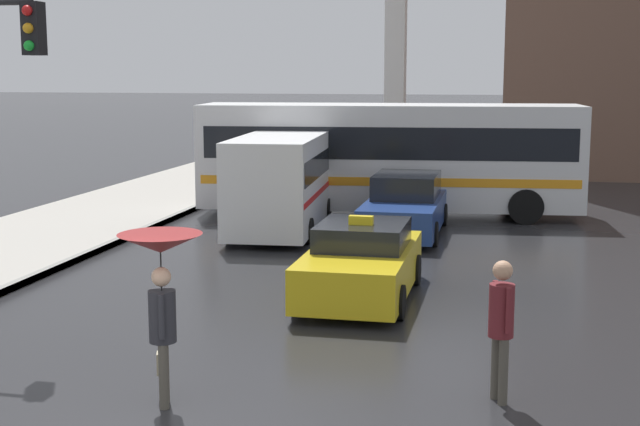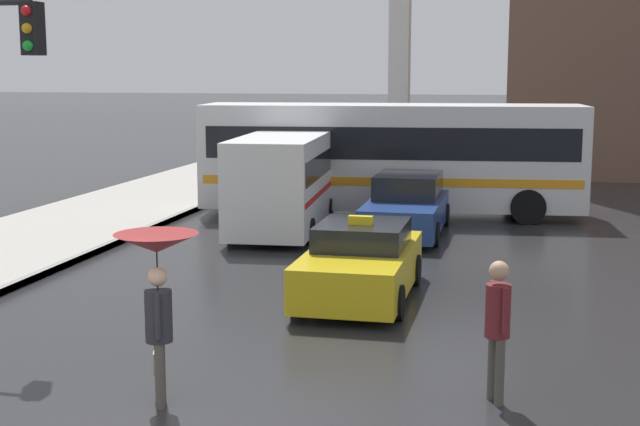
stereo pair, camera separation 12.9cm
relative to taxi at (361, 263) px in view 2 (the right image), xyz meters
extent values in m
cube|color=gold|center=(0.00, -0.04, -0.10)|extent=(1.80, 4.07, 0.77)
cube|color=black|center=(0.00, 0.17, 0.51)|extent=(1.58, 1.83, 0.44)
cylinder|color=black|center=(0.85, -1.30, -0.35)|extent=(0.20, 0.60, 0.60)
cylinder|color=black|center=(-0.86, -1.30, -0.35)|extent=(0.20, 0.60, 0.60)
cylinder|color=black|center=(0.85, 1.23, -0.35)|extent=(0.20, 0.60, 0.60)
cylinder|color=black|center=(-0.86, 1.23, -0.35)|extent=(0.20, 0.60, 0.60)
cube|color=yellow|center=(0.00, -0.04, 0.81)|extent=(0.44, 0.16, 0.16)
cube|color=navy|center=(0.02, 6.63, -0.10)|extent=(1.80, 4.77, 0.76)
cube|color=black|center=(0.02, 6.87, 0.58)|extent=(1.58, 2.15, 0.60)
cylinder|color=black|center=(0.87, 5.16, -0.35)|extent=(0.20, 0.60, 0.60)
cylinder|color=black|center=(-0.84, 5.16, -0.35)|extent=(0.20, 0.60, 0.60)
cylinder|color=black|center=(0.87, 8.11, -0.35)|extent=(0.20, 0.60, 0.60)
cylinder|color=black|center=(-0.84, 8.11, -0.35)|extent=(0.20, 0.60, 0.60)
cube|color=white|center=(-3.19, 6.49, 0.68)|extent=(2.42, 5.82, 2.33)
cube|color=black|center=(-3.19, 6.49, 1.10)|extent=(2.41, 5.37, 0.60)
cube|color=red|center=(-3.19, 6.49, 0.40)|extent=(2.43, 5.60, 0.14)
cylinder|color=black|center=(-2.11, 4.86, -0.33)|extent=(0.25, 0.64, 0.63)
cylinder|color=black|center=(-4.00, 4.72, -0.33)|extent=(0.25, 0.64, 0.63)
cylinder|color=black|center=(-2.37, 8.26, -0.33)|extent=(0.25, 0.64, 0.63)
cylinder|color=black|center=(-4.26, 8.12, -0.33)|extent=(0.25, 0.64, 0.63)
cube|color=silver|center=(-0.83, 9.65, 1.07)|extent=(10.99, 3.56, 2.92)
cube|color=black|center=(-0.83, 9.65, 1.52)|extent=(10.45, 3.53, 0.89)
cube|color=orange|center=(-0.83, 9.65, 0.46)|extent=(10.67, 3.55, 0.24)
cylinder|color=black|center=(2.81, 11.22, -0.17)|extent=(0.98, 0.37, 0.96)
cylinder|color=black|center=(3.05, 8.83, -0.17)|extent=(0.98, 0.37, 0.96)
cylinder|color=black|center=(-4.44, 10.49, -0.17)|extent=(0.98, 0.37, 0.96)
cylinder|color=black|center=(-4.20, 8.10, -0.17)|extent=(0.98, 0.37, 0.96)
cylinder|color=#4C473D|center=(-1.47, -5.88, -0.24)|extent=(0.15, 0.15, 0.82)
cylinder|color=#4C473D|center=(-1.54, -5.67, -0.24)|extent=(0.15, 0.15, 0.82)
cylinder|color=#28282D|center=(-1.51, -5.77, 0.50)|extent=(0.43, 0.43, 0.65)
sphere|color=#DBAD89|center=(-1.51, -5.77, 1.00)|extent=(0.24, 0.24, 0.24)
cylinder|color=#28282D|center=(-1.44, -5.97, 0.55)|extent=(0.09, 0.09, 0.55)
cylinder|color=#28282D|center=(-1.58, -5.58, 0.55)|extent=(0.09, 0.09, 0.55)
cone|color=maroon|center=(-1.51, -5.77, 1.41)|extent=(1.03, 1.03, 0.23)
cylinder|color=black|center=(-1.51, -5.77, 1.07)|extent=(0.02, 0.02, 0.69)
cube|color=#BFB28C|center=(-1.65, -5.52, -0.20)|extent=(0.15, 0.20, 0.28)
cylinder|color=#4C473D|center=(2.52, -4.66, -0.22)|extent=(0.16, 0.16, 0.85)
cylinder|color=#4C473D|center=(2.62, -4.86, -0.22)|extent=(0.16, 0.16, 0.85)
cylinder|color=maroon|center=(2.57, -4.76, 0.54)|extent=(0.42, 0.42, 0.67)
sphere|color=tan|center=(2.57, -4.76, 1.05)|extent=(0.25, 0.25, 0.25)
cylinder|color=maroon|center=(2.48, -4.58, 0.59)|extent=(0.09, 0.09, 0.57)
cylinder|color=maroon|center=(2.66, -4.93, 0.59)|extent=(0.09, 0.09, 0.57)
cube|color=black|center=(-4.54, -3.17, 4.12)|extent=(0.28, 0.28, 0.80)
sphere|color=red|center=(-4.54, -3.33, 4.38)|extent=(0.16, 0.16, 0.16)
sphere|color=orange|center=(-4.54, -3.33, 4.12)|extent=(0.16, 0.16, 0.16)
sphere|color=green|center=(-4.54, -3.33, 3.86)|extent=(0.16, 0.16, 0.16)
camera|label=1|loc=(2.63, -15.72, 3.48)|focal=50.00mm
camera|label=2|loc=(2.75, -15.70, 3.48)|focal=50.00mm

